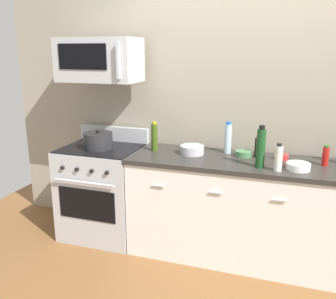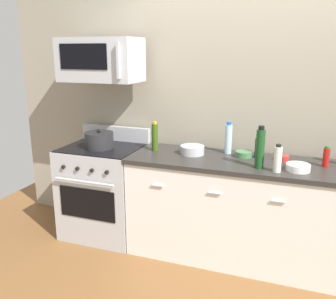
{
  "view_description": "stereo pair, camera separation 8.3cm",
  "coord_description": "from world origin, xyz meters",
  "px_view_note": "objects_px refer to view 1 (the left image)",
  "views": [
    {
      "loc": [
        0.26,
        -3.08,
        1.84
      ],
      "look_at": [
        -0.75,
        -0.05,
        0.97
      ],
      "focal_mm": 39.26,
      "sensor_mm": 36.0,
      "label": 1
    },
    {
      "loc": [
        0.34,
        -3.05,
        1.84
      ],
      "look_at": [
        -0.75,
        -0.05,
        0.97
      ],
      "focal_mm": 39.26,
      "sensor_mm": 36.0,
      "label": 2
    }
  ],
  "objects_px": {
    "bottle_hot_sauce_red": "(325,156)",
    "bottle_olive_oil": "(154,137)",
    "range_oven": "(103,190)",
    "microwave": "(99,60)",
    "bowl_steel_prep": "(192,149)",
    "bottle_wine_green": "(261,148)",
    "bottle_soy_sauce_dark": "(258,147)",
    "bottle_vinegar_white": "(278,158)",
    "bowl_red_small": "(282,157)",
    "bowl_white_ceramic": "(298,166)",
    "stockpot": "(98,141)",
    "bowl_green_glaze": "(244,153)",
    "bottle_water_clear": "(228,138)"
  },
  "relations": [
    {
      "from": "bottle_soy_sauce_dark",
      "to": "bottle_wine_green",
      "type": "bearing_deg",
      "value": -81.41
    },
    {
      "from": "bottle_olive_oil",
      "to": "bowl_red_small",
      "type": "height_order",
      "value": "bottle_olive_oil"
    },
    {
      "from": "bowl_red_small",
      "to": "bowl_white_ceramic",
      "type": "distance_m",
      "value": 0.28
    },
    {
      "from": "range_oven",
      "to": "bottle_wine_green",
      "type": "height_order",
      "value": "bottle_wine_green"
    },
    {
      "from": "microwave",
      "to": "bottle_wine_green",
      "type": "distance_m",
      "value": 1.67
    },
    {
      "from": "bottle_vinegar_white",
      "to": "bowl_steel_prep",
      "type": "xyz_separation_m",
      "value": [
        -0.76,
        0.26,
        -0.06
      ]
    },
    {
      "from": "bottle_hot_sauce_red",
      "to": "bottle_soy_sauce_dark",
      "type": "relative_size",
      "value": 0.9
    },
    {
      "from": "microwave",
      "to": "stockpot",
      "type": "relative_size",
      "value": 2.69
    },
    {
      "from": "bottle_water_clear",
      "to": "stockpot",
      "type": "xyz_separation_m",
      "value": [
        -1.2,
        -0.24,
        -0.06
      ]
    },
    {
      "from": "bottle_soy_sauce_dark",
      "to": "bottle_vinegar_white",
      "type": "height_order",
      "value": "bottle_vinegar_white"
    },
    {
      "from": "bowl_white_ceramic",
      "to": "bottle_wine_green",
      "type": "bearing_deg",
      "value": -174.08
    },
    {
      "from": "bottle_hot_sauce_red",
      "to": "bowl_red_small",
      "type": "distance_m",
      "value": 0.35
    },
    {
      "from": "bottle_hot_sauce_red",
      "to": "bottle_olive_oil",
      "type": "xyz_separation_m",
      "value": [
        -1.49,
        -0.01,
        0.05
      ]
    },
    {
      "from": "microwave",
      "to": "bowl_white_ceramic",
      "type": "xyz_separation_m",
      "value": [
        1.82,
        -0.17,
        -0.8
      ]
    },
    {
      "from": "bottle_wine_green",
      "to": "bowl_green_glaze",
      "type": "distance_m",
      "value": 0.35
    },
    {
      "from": "range_oven",
      "to": "bowl_green_glaze",
      "type": "relative_size",
      "value": 7.19
    },
    {
      "from": "range_oven",
      "to": "bowl_steel_prep",
      "type": "height_order",
      "value": "range_oven"
    },
    {
      "from": "bottle_soy_sauce_dark",
      "to": "bowl_steel_prep",
      "type": "height_order",
      "value": "bottle_soy_sauce_dark"
    },
    {
      "from": "bottle_vinegar_white",
      "to": "bowl_red_small",
      "type": "bearing_deg",
      "value": 85.86
    },
    {
      "from": "bottle_soy_sauce_dark",
      "to": "bowl_red_small",
      "type": "distance_m",
      "value": 0.22
    },
    {
      "from": "bottle_soy_sauce_dark",
      "to": "bowl_white_ceramic",
      "type": "bearing_deg",
      "value": -37.59
    },
    {
      "from": "bottle_water_clear",
      "to": "range_oven",
      "type": "bearing_deg",
      "value": -170.94
    },
    {
      "from": "bottle_vinegar_white",
      "to": "bowl_red_small",
      "type": "height_order",
      "value": "bottle_vinegar_white"
    },
    {
      "from": "bottle_wine_green",
      "to": "stockpot",
      "type": "distance_m",
      "value": 1.53
    },
    {
      "from": "bottle_vinegar_white",
      "to": "bowl_white_ceramic",
      "type": "xyz_separation_m",
      "value": [
        0.15,
        0.09,
        -0.08
      ]
    },
    {
      "from": "range_oven",
      "to": "microwave",
      "type": "relative_size",
      "value": 1.44
    },
    {
      "from": "microwave",
      "to": "bottle_wine_green",
      "type": "xyz_separation_m",
      "value": [
        1.52,
        -0.2,
        -0.67
      ]
    },
    {
      "from": "bowl_green_glaze",
      "to": "microwave",
      "type": "bearing_deg",
      "value": -176.6
    },
    {
      "from": "range_oven",
      "to": "bottle_wine_green",
      "type": "relative_size",
      "value": 3.1
    },
    {
      "from": "bowl_white_ceramic",
      "to": "bottle_hot_sauce_red",
      "type": "bearing_deg",
      "value": 41.79
    },
    {
      "from": "bottle_water_clear",
      "to": "bowl_steel_prep",
      "type": "bearing_deg",
      "value": -155.51
    },
    {
      "from": "bottle_water_clear",
      "to": "bowl_green_glaze",
      "type": "distance_m",
      "value": 0.2
    },
    {
      "from": "microwave",
      "to": "bowl_green_glaze",
      "type": "relative_size",
      "value": 5.0
    },
    {
      "from": "bowl_green_glaze",
      "to": "bowl_red_small",
      "type": "bearing_deg",
      "value": 0.76
    },
    {
      "from": "range_oven",
      "to": "bowl_white_ceramic",
      "type": "distance_m",
      "value": 1.88
    },
    {
      "from": "bottle_wine_green",
      "to": "bowl_red_small",
      "type": "xyz_separation_m",
      "value": [
        0.17,
        0.28,
        -0.14
      ]
    },
    {
      "from": "bottle_soy_sauce_dark",
      "to": "bottle_water_clear",
      "type": "height_order",
      "value": "bottle_water_clear"
    },
    {
      "from": "bottle_water_clear",
      "to": "bowl_white_ceramic",
      "type": "relative_size",
      "value": 1.56
    },
    {
      "from": "range_oven",
      "to": "bottle_wine_green",
      "type": "xyz_separation_m",
      "value": [
        1.52,
        -0.15,
        0.61
      ]
    },
    {
      "from": "bottle_hot_sauce_red",
      "to": "bottle_wine_green",
      "type": "relative_size",
      "value": 0.5
    },
    {
      "from": "bottle_soy_sauce_dark",
      "to": "stockpot",
      "type": "distance_m",
      "value": 1.49
    },
    {
      "from": "bottle_vinegar_white",
      "to": "stockpot",
      "type": "distance_m",
      "value": 1.67
    },
    {
      "from": "bottle_hot_sauce_red",
      "to": "bottle_water_clear",
      "type": "distance_m",
      "value": 0.84
    },
    {
      "from": "bottle_vinegar_white",
      "to": "bottle_olive_oil",
      "type": "height_order",
      "value": "bottle_olive_oil"
    },
    {
      "from": "bottle_olive_oil",
      "to": "bowl_steel_prep",
      "type": "distance_m",
      "value": 0.38
    },
    {
      "from": "stockpot",
      "to": "bowl_red_small",
      "type": "bearing_deg",
      "value": 6.19
    },
    {
      "from": "microwave",
      "to": "bowl_green_glaze",
      "type": "height_order",
      "value": "microwave"
    },
    {
      "from": "bottle_soy_sauce_dark",
      "to": "bowl_white_ceramic",
      "type": "relative_size",
      "value": 1.02
    },
    {
      "from": "bottle_wine_green",
      "to": "bottle_vinegar_white",
      "type": "height_order",
      "value": "bottle_wine_green"
    },
    {
      "from": "bowl_steel_prep",
      "to": "bottle_wine_green",
      "type": "bearing_deg",
      "value": -18.59
    }
  ]
}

